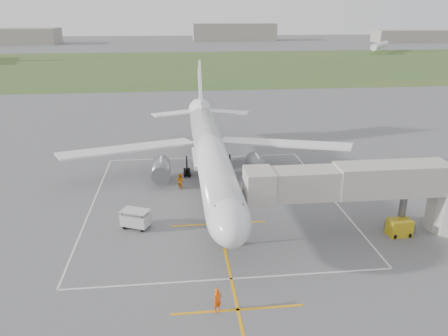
{
  "coord_description": "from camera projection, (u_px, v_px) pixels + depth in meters",
  "views": [
    {
      "loc": [
        -3.99,
        -50.68,
        21.03
      ],
      "look_at": [
        1.18,
        -4.0,
        4.0
      ],
      "focal_mm": 35.0,
      "sensor_mm": 36.0,
      "label": 1
    }
  ],
  "objects": [
    {
      "name": "ground",
      "position": [
        211.0,
        187.0,
        54.94
      ],
      "size": [
        700.0,
        700.0,
        0.0
      ],
      "primitive_type": "plane",
      "color": "#5D5D60",
      "rests_on": "ground"
    },
    {
      "name": "grass_strip",
      "position": [
        185.0,
        65.0,
        176.41
      ],
      "size": [
        700.0,
        120.0,
        0.02
      ],
      "primitive_type": "cube",
      "color": "#375A27",
      "rests_on": "ground"
    },
    {
      "name": "apron_markings",
      "position": [
        215.0,
        207.0,
        49.5
      ],
      "size": [
        28.2,
        60.0,
        0.01
      ],
      "color": "orange",
      "rests_on": "ground"
    },
    {
      "name": "airliner",
      "position": [
        210.0,
        152.0,
        54.14
      ],
      "size": [
        38.93,
        46.75,
        13.52
      ],
      "color": "silver",
      "rests_on": "ground"
    },
    {
      "name": "jet_bridge",
      "position": [
        384.0,
        188.0,
        42.33
      ],
      "size": [
        23.4,
        5.0,
        7.2
      ],
      "color": "#A49F94",
      "rests_on": "ground"
    },
    {
      "name": "gpu_unit",
      "position": [
        399.0,
        228.0,
        43.05
      ],
      "size": [
        2.3,
        1.68,
        1.68
      ],
      "rotation": [
        0.0,
        0.0,
        0.05
      ],
      "color": "gold",
      "rests_on": "ground"
    },
    {
      "name": "baggage_cart",
      "position": [
        136.0,
        219.0,
        44.46
      ],
      "size": [
        3.24,
        2.68,
        1.94
      ],
      "rotation": [
        0.0,
        0.0,
        -0.43
      ],
      "color": "#BBBBBB",
      "rests_on": "ground"
    },
    {
      "name": "ramp_worker_nose",
      "position": [
        217.0,
        300.0,
        32.04
      ],
      "size": [
        0.83,
        0.76,
        1.91
      ],
      "primitive_type": "imported",
      "rotation": [
        0.0,
        0.0,
        0.57
      ],
      "color": "#FF5408",
      "rests_on": "ground"
    },
    {
      "name": "ramp_worker_wing",
      "position": [
        180.0,
        181.0,
        54.46
      ],
      "size": [
        1.17,
        1.17,
        1.91
      ],
      "primitive_type": "imported",
      "rotation": [
        0.0,
        0.0,
        2.34
      ],
      "color": "orange",
      "rests_on": "ground"
    },
    {
      "name": "distant_hangars",
      "position": [
        156.0,
        35.0,
        299.3
      ],
      "size": [
        345.0,
        49.0,
        12.0
      ],
      "color": "gray",
      "rests_on": "ground"
    },
    {
      "name": "distant_aircraft",
      "position": [
        198.0,
        49.0,
        208.79
      ],
      "size": [
        208.96,
        52.66,
        8.85
      ],
      "color": "silver",
      "rests_on": "ground"
    }
  ]
}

